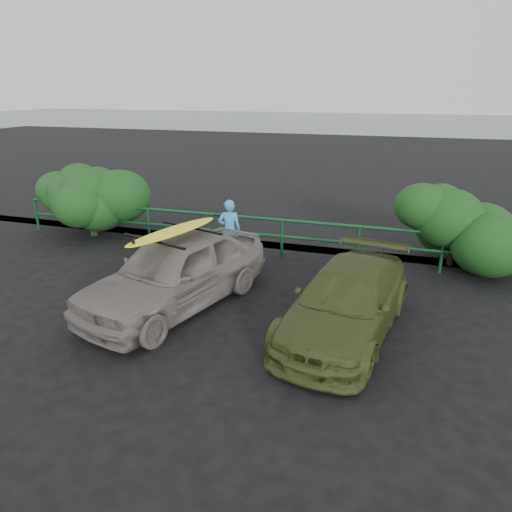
{
  "coord_description": "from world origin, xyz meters",
  "views": [
    {
      "loc": [
        3.8,
        -6.25,
        4.25
      ],
      "look_at": [
        1.27,
        1.82,
        1.14
      ],
      "focal_mm": 32.0,
      "sensor_mm": 36.0,
      "label": 1
    }
  ],
  "objects": [
    {
      "name": "olive_vehicle",
      "position": [
        3.13,
        1.4,
        0.61
      ],
      "size": [
        2.41,
        4.44,
        1.22
      ],
      "primitive_type": "imported",
      "rotation": [
        0.0,
        0.0,
        -0.17
      ],
      "color": "#3F4820",
      "rests_on": "ground"
    },
    {
      "name": "man",
      "position": [
        -0.23,
        4.32,
        0.81
      ],
      "size": [
        0.68,
        0.55,
        1.62
      ],
      "primitive_type": "imported",
      "rotation": [
        0.0,
        0.0,
        3.46
      ],
      "color": "#4395CB",
      "rests_on": "ground"
    },
    {
      "name": "roof_rack",
      "position": [
        -0.33,
        1.46,
        1.55
      ],
      "size": [
        1.85,
        1.53,
        0.05
      ],
      "primitive_type": null,
      "rotation": [
        0.0,
        0.0,
        -0.29
      ],
      "color": "black",
      "rests_on": "sedan"
    },
    {
      "name": "guardrail",
      "position": [
        0.0,
        5.0,
        0.52
      ],
      "size": [
        14.0,
        0.08,
        1.04
      ],
      "primitive_type": null,
      "color": "#134221",
      "rests_on": "ground"
    },
    {
      "name": "surfboard",
      "position": [
        -0.33,
        1.46,
        1.61
      ],
      "size": [
        1.18,
        2.47,
        0.07
      ],
      "primitive_type": "ellipsoid",
      "rotation": [
        0.0,
        0.0,
        -0.29
      ],
      "color": "yellow",
      "rests_on": "roof_rack"
    },
    {
      "name": "shrub_right",
      "position": [
        5.0,
        5.5,
        0.98
      ],
      "size": [
        3.2,
        2.4,
        1.96
      ],
      "primitive_type": null,
      "color": "#1C491B",
      "rests_on": "ground"
    },
    {
      "name": "sedan",
      "position": [
        -0.33,
        1.46,
        0.76
      ],
      "size": [
        3.02,
        4.81,
        1.53
      ],
      "primitive_type": "imported",
      "rotation": [
        0.0,
        0.0,
        -0.29
      ],
      "color": "slate",
      "rests_on": "ground"
    },
    {
      "name": "shrub_left",
      "position": [
        -4.8,
        5.4,
        0.96
      ],
      "size": [
        3.2,
        2.4,
        1.92
      ],
      "primitive_type": null,
      "color": "#1C491B",
      "rests_on": "ground"
    },
    {
      "name": "ocean",
      "position": [
        0.0,
        60.0,
        0.0
      ],
      "size": [
        200.0,
        200.0,
        0.0
      ],
      "primitive_type": "plane",
      "color": "#535E65",
      "rests_on": "ground"
    },
    {
      "name": "ground",
      "position": [
        0.0,
        0.0,
        0.0
      ],
      "size": [
        80.0,
        80.0,
        0.0
      ],
      "primitive_type": "plane",
      "color": "black"
    }
  ]
}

